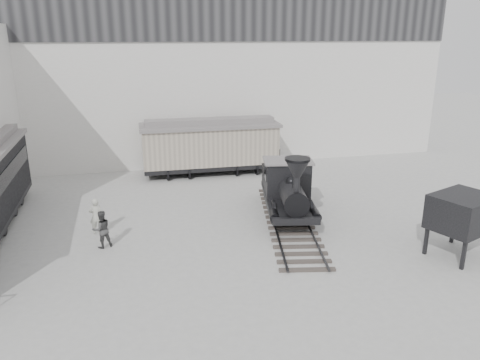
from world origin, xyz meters
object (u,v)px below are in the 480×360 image
object	(u,v)px
visitor_a	(96,216)
visitor_b	(102,229)
coal_hopper	(462,217)
locomotive	(288,192)
boxcar	(210,145)

from	to	relation	value
visitor_a	visitor_b	xyz separation A→B (m)	(0.29, -1.49, -0.02)
coal_hopper	visitor_a	bearing A→B (deg)	136.88
visitor_a	visitor_b	size ratio (longest dim) A/B	1.03
coal_hopper	locomotive	bearing A→B (deg)	112.42
locomotive	visitor_a	size ratio (longest dim) A/B	6.12
visitor_a	coal_hopper	xyz separation A→B (m)	(14.07, -5.62, 0.83)
visitor_b	locomotive	bearing A→B (deg)	168.86
boxcar	visitor_a	world-z (taller)	boxcar
locomotive	coal_hopper	distance (m)	7.58
visitor_b	coal_hopper	xyz separation A→B (m)	(13.79, -4.13, 0.85)
boxcar	visitor_b	world-z (taller)	boxcar
boxcar	visitor_b	bearing A→B (deg)	-122.11
locomotive	visitor_a	distance (m)	8.85
visitor_b	coal_hopper	distance (m)	14.42
boxcar	coal_hopper	distance (m)	15.59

